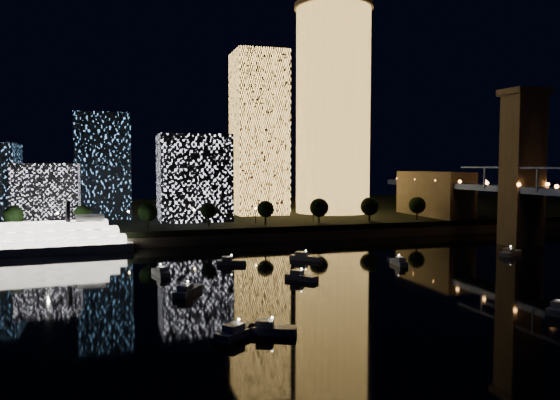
{
  "coord_description": "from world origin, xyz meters",
  "views": [
    {
      "loc": [
        -60.93,
        -94.39,
        26.15
      ],
      "look_at": [
        -14.89,
        55.0,
        15.82
      ],
      "focal_mm": 35.0,
      "sensor_mm": 36.0,
      "label": 1
    }
  ],
  "objects": [
    {
      "name": "motorboats",
      "position": [
        -6.47,
        13.58,
        0.81
      ],
      "size": [
        112.88,
        69.61,
        2.78
      ],
      "color": "silver",
      "rests_on": "ground"
    },
    {
      "name": "esplanade_trees",
      "position": [
        -25.01,
        88.0,
        10.47
      ],
      "size": [
        166.42,
        6.81,
        8.91
      ],
      "color": "black",
      "rests_on": "far_bank"
    },
    {
      "name": "far_bank",
      "position": [
        0.0,
        160.0,
        2.5
      ],
      "size": [
        420.0,
        160.0,
        5.0
      ],
      "primitive_type": "cube",
      "color": "black",
      "rests_on": "ground"
    },
    {
      "name": "seawall",
      "position": [
        0.0,
        82.0,
        1.5
      ],
      "size": [
        420.0,
        6.0,
        3.0
      ],
      "primitive_type": "cube",
      "color": "#6B5E4C",
      "rests_on": "ground"
    },
    {
      "name": "riverboat",
      "position": [
        -81.98,
        77.32,
        4.03
      ],
      "size": [
        52.73,
        14.26,
        15.71
      ],
      "color": "silver",
      "rests_on": "ground"
    },
    {
      "name": "street_lamps",
      "position": [
        -34.0,
        94.0,
        9.02
      ],
      "size": [
        132.7,
        0.7,
        5.65
      ],
      "color": "black",
      "rests_on": "far_bank"
    },
    {
      "name": "ground",
      "position": [
        0.0,
        0.0,
        0.0
      ],
      "size": [
        520.0,
        520.0,
        0.0
      ],
      "primitive_type": "plane",
      "color": "black",
      "rests_on": "ground"
    },
    {
      "name": "midrise_blocks",
      "position": [
        -65.12,
        120.22,
        21.39
      ],
      "size": [
        94.43,
        44.62,
        40.62
      ],
      "color": "white",
      "rests_on": "far_bank"
    },
    {
      "name": "tower_rectangular",
      "position": [
        -1.18,
        129.7,
        38.99
      ],
      "size": [
        21.37,
        21.37,
        67.99
      ],
      "primitive_type": "cube",
      "color": "#FFB851",
      "rests_on": "far_bank"
    },
    {
      "name": "tower_cylindrical",
      "position": [
        31.24,
        126.57,
        49.79
      ],
      "size": [
        34.0,
        34.0,
        89.32
      ],
      "color": "#FFB851",
      "rests_on": "far_bank"
    }
  ]
}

